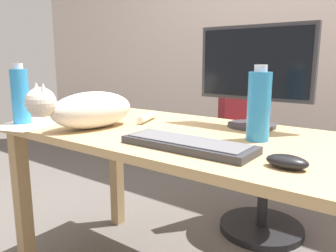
{
  "coord_description": "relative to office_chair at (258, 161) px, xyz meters",
  "views": [
    {
      "loc": [
        0.73,
        -1.06,
        1.0
      ],
      "look_at": [
        0.07,
        -0.18,
        0.78
      ],
      "focal_mm": 35.79,
      "sensor_mm": 36.0,
      "label": 1
    }
  ],
  "objects": [
    {
      "name": "desk",
      "position": [
        -0.03,
        -0.76,
        0.2
      ],
      "size": [
        1.48,
        0.72,
        0.72
      ],
      "color": "tan",
      "rests_on": "ground_plane"
    },
    {
      "name": "water_bottle",
      "position": [
        0.27,
        -0.72,
        0.42
      ],
      "size": [
        0.08,
        0.08,
        0.26
      ],
      "color": "#2D8CD1",
      "rests_on": "desk"
    },
    {
      "name": "spray_bottle",
      "position": [
        -0.69,
        -1.04,
        0.42
      ],
      "size": [
        0.07,
        0.07,
        0.26
      ],
      "color": "#2D8CD1",
      "rests_on": "desk"
    },
    {
      "name": "cat",
      "position": [
        -0.37,
        -0.94,
        0.38
      ],
      "size": [
        0.25,
        0.6,
        0.2
      ],
      "color": "silver",
      "rests_on": "desk"
    },
    {
      "name": "office_chair",
      "position": [
        0.0,
        0.0,
        0.0
      ],
      "size": [
        0.51,
        0.49,
        0.96
      ],
      "color": "black",
      "rests_on": "ground_plane"
    },
    {
      "name": "keyboard",
      "position": [
        0.13,
        -0.95,
        0.32
      ],
      "size": [
        0.44,
        0.15,
        0.03
      ],
      "color": "#333338",
      "rests_on": "desk"
    },
    {
      "name": "back_wall",
      "position": [
        -0.03,
        0.8,
        0.88
      ],
      "size": [
        6.0,
        0.04,
        2.6
      ],
      "primitive_type": "cube",
      "color": "beige",
      "rests_on": "ground_plane"
    },
    {
      "name": "paper_sheet",
      "position": [
        -0.65,
        -1.03,
        0.3
      ],
      "size": [
        0.28,
        0.34,
        0.0
      ],
      "primitive_type": "cube",
      "rotation": [
        0.0,
        0.0,
        0.28
      ],
      "color": "white",
      "rests_on": "desk"
    },
    {
      "name": "computer_mouse",
      "position": [
        0.45,
        -0.97,
        0.32
      ],
      "size": [
        0.11,
        0.06,
        0.04
      ],
      "primitive_type": "ellipsoid",
      "color": "black",
      "rests_on": "desk"
    },
    {
      "name": "monitor",
      "position": [
        0.16,
        -0.51,
        0.53
      ],
      "size": [
        0.48,
        0.2,
        0.42
      ],
      "color": "#333338",
      "rests_on": "desk"
    }
  ]
}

